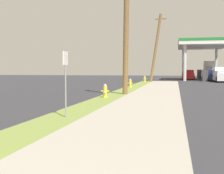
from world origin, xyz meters
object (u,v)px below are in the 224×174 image
(utility_pole_midground, at_px, (126,25))
(car_navy_by_near_pump, at_px, (214,76))
(fire_hydrant_fourth, at_px, (145,79))
(truck_silver_on_apron, at_px, (210,70))
(utility_pole_background, at_px, (156,47))
(street_sign_post, at_px, (65,70))
(fire_hydrant_third, at_px, (130,83))
(fire_hydrant_second, at_px, (105,92))
(truck_white_at_forecourt, at_px, (222,75))
(car_red_by_far_pump, at_px, (189,75))

(utility_pole_midground, xyz_separation_m, car_navy_by_near_pump, (8.32, 27.37, -3.62))
(fire_hydrant_fourth, xyz_separation_m, truck_silver_on_apron, (9.72, 18.65, 1.04))
(utility_pole_background, relative_size, street_sign_post, 3.98)
(fire_hydrant_third, bearing_deg, utility_pole_background, 83.89)
(fire_hydrant_third, height_order, car_navy_by_near_pump, car_navy_by_near_pump)
(fire_hydrant_second, distance_m, fire_hydrant_third, 9.57)
(utility_pole_background, xyz_separation_m, street_sign_post, (-0.98, -28.98, -2.79))
(truck_white_at_forecourt, bearing_deg, fire_hydrant_second, -110.79)
(car_red_by_far_pump, distance_m, truck_silver_on_apron, 8.26)
(street_sign_post, distance_m, car_navy_by_near_pump, 37.37)
(fire_hydrant_fourth, height_order, truck_silver_on_apron, truck_silver_on_apron)
(utility_pole_midground, height_order, car_navy_by_near_pump, utility_pole_midground)
(utility_pole_midground, xyz_separation_m, street_sign_post, (-0.49, -8.93, -2.71))
(fire_hydrant_second, distance_m, street_sign_post, 6.93)
(utility_pole_midground, height_order, truck_white_at_forecourt, utility_pole_midground)
(fire_hydrant_second, height_order, car_red_by_far_pump, car_red_by_far_pump)
(car_red_by_far_pump, bearing_deg, utility_pole_midground, -99.10)
(utility_pole_midground, relative_size, utility_pole_background, 0.98)
(utility_pole_background, distance_m, street_sign_post, 29.13)
(car_red_by_far_pump, relative_size, truck_silver_on_apron, 0.71)
(truck_silver_on_apron, bearing_deg, utility_pole_midground, -103.12)
(fire_hydrant_third, bearing_deg, car_red_by_far_pump, 76.06)
(fire_hydrant_second, xyz_separation_m, car_navy_by_near_pump, (9.12, 29.48, 0.28))
(street_sign_post, bearing_deg, car_navy_by_near_pump, 76.35)
(car_navy_by_near_pump, bearing_deg, truck_white_at_forecourt, -81.10)
(fire_hydrant_fourth, relative_size, utility_pole_midground, 0.09)
(fire_hydrant_fourth, height_order, car_red_by_far_pump, car_red_by_far_pump)
(car_red_by_far_pump, height_order, truck_silver_on_apron, truck_silver_on_apron)
(car_navy_by_near_pump, bearing_deg, truck_silver_on_apron, 87.01)
(street_sign_post, height_order, car_red_by_far_pump, street_sign_post)
(utility_pole_midground, distance_m, utility_pole_background, 20.06)
(fire_hydrant_fourth, distance_m, utility_pole_midground, 19.86)
(utility_pole_background, relative_size, car_red_by_far_pump, 1.83)
(fire_hydrant_third, xyz_separation_m, truck_silver_on_apron, (9.74, 30.63, 1.04))
(fire_hydrant_second, xyz_separation_m, fire_hydrant_third, (-0.06, 9.57, 0.00))
(utility_pole_background, bearing_deg, truck_white_at_forecourt, 22.31)
(fire_hydrant_third, xyz_separation_m, utility_pole_midground, (0.86, -7.47, 3.90))
(street_sign_post, bearing_deg, fire_hydrant_fourth, 90.69)
(fire_hydrant_fourth, height_order, car_navy_by_near_pump, car_navy_by_near_pump)
(street_sign_post, bearing_deg, truck_silver_on_apron, 78.73)
(utility_pole_background, xyz_separation_m, car_navy_by_near_pump, (7.84, 7.32, -3.70))
(truck_silver_on_apron, bearing_deg, street_sign_post, -101.27)
(fire_hydrant_second, bearing_deg, street_sign_post, -87.38)
(fire_hydrant_second, relative_size, truck_white_at_forecourt, 0.14)
(car_navy_by_near_pump, distance_m, truck_white_at_forecourt, 3.91)
(utility_pole_midground, bearing_deg, fire_hydrant_second, -110.96)
(fire_hydrant_fourth, bearing_deg, car_red_by_far_pump, 63.16)
(fire_hydrant_fourth, distance_m, car_red_by_far_pump, 12.81)
(fire_hydrant_third, relative_size, truck_white_at_forecourt, 0.14)
(fire_hydrant_fourth, bearing_deg, street_sign_post, -89.31)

